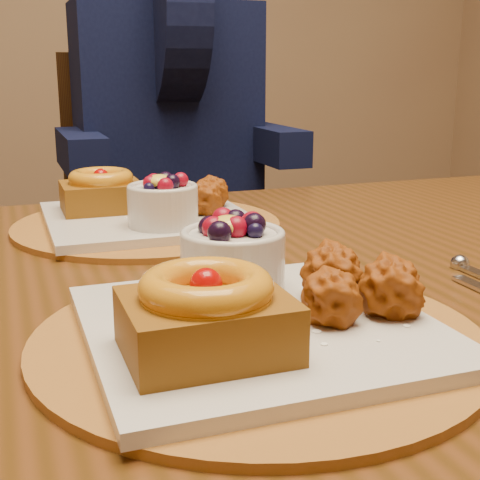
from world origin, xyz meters
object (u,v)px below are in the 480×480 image
Objects in this scene: chair_far at (167,234)px; diner at (167,88)px; place_setting_near at (252,308)px; place_setting_far at (146,210)px; dining_table at (190,333)px.

chair_far is 0.37m from diner.
place_setting_near reaches higher than place_setting_far.
diner is at bearing 79.71° from place_setting_near.
dining_table is at bearing -97.52° from chair_far.
dining_table is 0.24m from place_setting_near.
chair_far is at bearing 131.47° from diner.
dining_table is 0.97m from diner.
chair_far reaches higher than place_setting_near.
chair_far reaches higher than place_setting_far.
diner is (0.20, 0.91, 0.25)m from dining_table.
diner reaches higher than dining_table.
place_setting_near is 0.44× the size of diner.
place_setting_near is 1.18m from chair_far.
dining_table is at bearing 89.04° from place_setting_near.
chair_far is 1.16× the size of diner.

